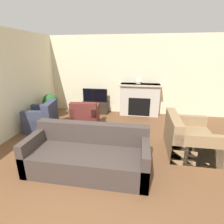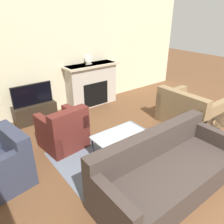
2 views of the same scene
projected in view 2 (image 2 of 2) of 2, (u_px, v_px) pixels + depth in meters
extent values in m
cube|color=beige|center=(60.00, 56.00, 5.25)|extent=(8.07, 0.06, 2.70)
cube|color=slate|center=(121.00, 157.00, 3.89)|extent=(2.12, 1.88, 0.00)
cube|color=#BCB2A3|center=(92.00, 85.00, 5.81)|extent=(1.33, 0.41, 1.11)
cube|color=black|center=(96.00, 94.00, 5.75)|extent=(0.73, 0.01, 0.62)
cube|color=beige|center=(91.00, 65.00, 5.56)|extent=(1.45, 0.47, 0.05)
cube|color=#2D2319|center=(35.00, 113.00, 5.05)|extent=(0.95, 0.35, 0.42)
cube|color=black|center=(32.00, 95.00, 4.86)|extent=(0.89, 0.05, 0.48)
cube|color=black|center=(33.00, 95.00, 4.84)|extent=(0.85, 0.01, 0.44)
cube|color=#3D332D|center=(168.00, 179.00, 3.08)|extent=(2.22, 0.91, 0.42)
cube|color=#3D332D|center=(151.00, 143.00, 3.16)|extent=(2.22, 0.20, 0.40)
cube|color=#3D332D|center=(109.00, 210.00, 2.46)|extent=(0.14, 0.91, 0.66)
cube|color=#3D332D|center=(210.00, 146.00, 3.60)|extent=(0.14, 0.91, 0.66)
cube|color=#8C704C|center=(189.00, 115.00, 4.96)|extent=(0.96, 1.22, 0.42)
cube|color=#8C704C|center=(182.00, 102.00, 4.58)|extent=(0.20, 1.22, 0.40)
cube|color=#8C704C|center=(213.00, 118.00, 4.52)|extent=(0.96, 0.14, 0.66)
cube|color=#8C704C|center=(171.00, 102.00, 5.30)|extent=(0.96, 0.14, 0.66)
cube|color=#33384C|center=(0.00, 173.00, 3.20)|extent=(0.87, 0.89, 0.42)
cube|color=#33384C|center=(13.00, 142.00, 3.20)|extent=(0.32, 0.80, 0.40)
cube|color=#33384C|center=(8.00, 177.00, 2.95)|extent=(0.77, 0.26, 0.66)
cube|color=#5B231E|center=(63.00, 136.00, 4.13)|extent=(0.81, 0.80, 0.42)
cube|color=#5B231E|center=(69.00, 121.00, 3.78)|extent=(0.76, 0.28, 0.40)
cube|color=#5B231E|center=(76.00, 125.00, 4.26)|extent=(0.22, 0.73, 0.66)
cube|color=#5B231E|center=(48.00, 136.00, 3.89)|extent=(0.22, 0.73, 0.66)
cylinder|color=#333338|center=(114.00, 166.00, 3.34)|extent=(0.04, 0.04, 0.41)
cylinder|color=#333338|center=(152.00, 147.00, 3.80)|extent=(0.04, 0.04, 0.41)
cylinder|color=#333338|center=(93.00, 148.00, 3.77)|extent=(0.04, 0.04, 0.41)
cylinder|color=#333338|center=(129.00, 133.00, 4.23)|extent=(0.04, 0.04, 0.41)
cube|color=silver|center=(123.00, 137.00, 3.69)|extent=(0.92, 0.68, 0.02)
cube|color=beige|center=(89.00, 64.00, 5.53)|extent=(0.16, 0.07, 0.03)
cylinder|color=beige|center=(88.00, 59.00, 5.48)|extent=(0.23, 0.07, 0.23)
cylinder|color=white|center=(89.00, 59.00, 5.45)|extent=(0.19, 0.00, 0.19)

